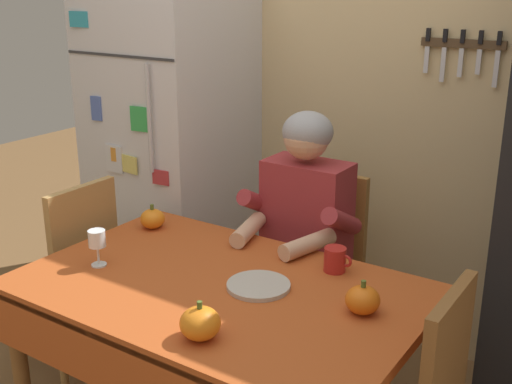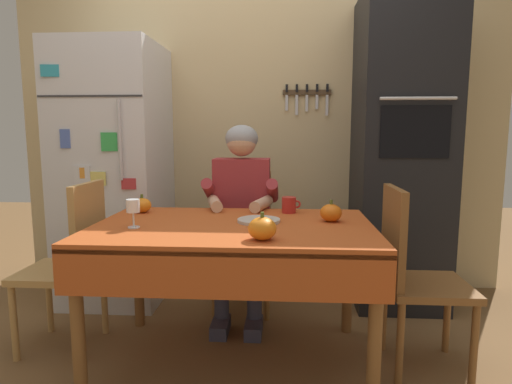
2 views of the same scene
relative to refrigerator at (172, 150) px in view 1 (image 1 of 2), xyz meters
The scene contains 12 objects.
back_wall_assembly 1.15m from the refrigerator, 21.32° to the left, with size 3.70×0.13×2.60m.
refrigerator is the anchor object (origin of this frame).
dining_table 1.32m from the refrigerator, 42.91° to the right, with size 1.40×0.90×0.74m.
chair_behind_person 1.01m from the refrigerator, ahead, with size 0.40×0.40×0.93m.
seated_person 0.99m from the refrigerator, 16.70° to the right, with size 0.47×0.55×1.25m.
chair_left_side 0.86m from the refrigerator, 86.30° to the right, with size 0.40×0.40×0.93m.
coffee_mug 1.35m from the refrigerator, 23.52° to the right, with size 0.11×0.08×0.09m.
wine_glass 1.10m from the refrigerator, 63.89° to the right, with size 0.06×0.06×0.14m.
pumpkin_large 0.72m from the refrigerator, 56.40° to the right, with size 0.11×0.11×0.11m.
pumpkin_medium 1.64m from the refrigerator, 27.88° to the right, with size 0.11×0.11×0.11m.
pumpkin_small 1.62m from the refrigerator, 46.48° to the right, with size 0.12×0.12×0.12m.
serving_tray 1.35m from the refrigerator, 36.77° to the right, with size 0.22×0.22×0.02m, color #B7B2A8.
Camera 1 is at (1.23, -1.51, 1.75)m, focal length 45.06 mm.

